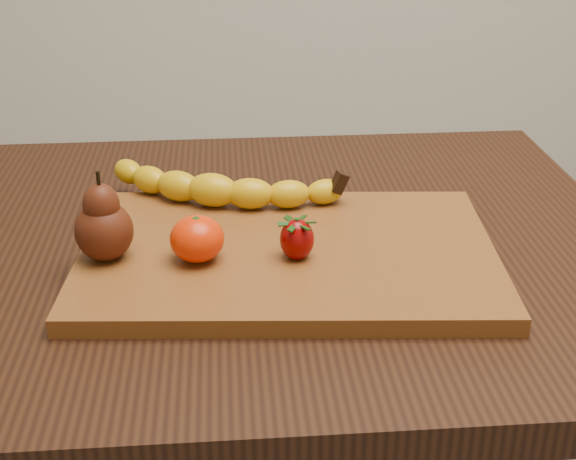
{
  "coord_description": "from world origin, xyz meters",
  "views": [
    {
      "loc": [
        0.03,
        -0.84,
        1.18
      ],
      "look_at": [
        0.09,
        -0.06,
        0.8
      ],
      "focal_mm": 50.0,
      "sensor_mm": 36.0,
      "label": 1
    }
  ],
  "objects_px": {
    "table": "(211,311)",
    "mandarin": "(197,239)",
    "pear": "(102,216)",
    "cutting_board": "(288,255)"
  },
  "relations": [
    {
      "from": "table",
      "to": "mandarin",
      "type": "bearing_deg",
      "value": -95.36
    },
    {
      "from": "table",
      "to": "cutting_board",
      "type": "xyz_separation_m",
      "value": [
        0.09,
        -0.06,
        0.11
      ]
    },
    {
      "from": "pear",
      "to": "mandarin",
      "type": "height_order",
      "value": "pear"
    },
    {
      "from": "cutting_board",
      "to": "mandarin",
      "type": "relative_size",
      "value": 7.86
    },
    {
      "from": "table",
      "to": "pear",
      "type": "xyz_separation_m",
      "value": [
        -0.11,
        -0.07,
        0.17
      ]
    },
    {
      "from": "table",
      "to": "mandarin",
      "type": "xyz_separation_m",
      "value": [
        -0.01,
        -0.09,
        0.14
      ]
    },
    {
      "from": "pear",
      "to": "mandarin",
      "type": "bearing_deg",
      "value": -8.24
    },
    {
      "from": "table",
      "to": "cutting_board",
      "type": "bearing_deg",
      "value": -35.63
    },
    {
      "from": "cutting_board",
      "to": "pear",
      "type": "xyz_separation_m",
      "value": [
        -0.19,
        -0.01,
        0.06
      ]
    },
    {
      "from": "table",
      "to": "cutting_board",
      "type": "height_order",
      "value": "cutting_board"
    }
  ]
}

